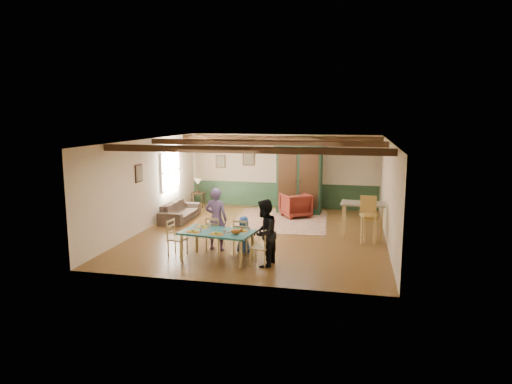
% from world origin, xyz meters
% --- Properties ---
extents(floor, '(8.00, 8.00, 0.00)m').
position_xyz_m(floor, '(0.00, 0.00, 0.00)').
color(floor, '#593819').
rests_on(floor, ground).
extents(wall_back, '(7.00, 0.02, 2.70)m').
position_xyz_m(wall_back, '(0.00, 4.00, 1.35)').
color(wall_back, beige).
rests_on(wall_back, floor).
extents(wall_left, '(0.02, 8.00, 2.70)m').
position_xyz_m(wall_left, '(-3.50, 0.00, 1.35)').
color(wall_left, beige).
rests_on(wall_left, floor).
extents(wall_right, '(0.02, 8.00, 2.70)m').
position_xyz_m(wall_right, '(3.50, 0.00, 1.35)').
color(wall_right, beige).
rests_on(wall_right, floor).
extents(ceiling, '(7.00, 8.00, 0.02)m').
position_xyz_m(ceiling, '(0.00, 0.00, 2.70)').
color(ceiling, silver).
rests_on(ceiling, wall_back).
extents(wainscot_back, '(6.95, 0.03, 0.90)m').
position_xyz_m(wainscot_back, '(0.00, 3.98, 0.45)').
color(wainscot_back, '#223F27').
rests_on(wainscot_back, floor).
extents(ceiling_beam_front, '(6.95, 0.16, 0.16)m').
position_xyz_m(ceiling_beam_front, '(0.00, -2.30, 2.61)').
color(ceiling_beam_front, black).
rests_on(ceiling_beam_front, ceiling).
extents(ceiling_beam_mid, '(6.95, 0.16, 0.16)m').
position_xyz_m(ceiling_beam_mid, '(0.00, 0.40, 2.61)').
color(ceiling_beam_mid, black).
rests_on(ceiling_beam_mid, ceiling).
extents(ceiling_beam_back, '(6.95, 0.16, 0.16)m').
position_xyz_m(ceiling_beam_back, '(0.00, 3.00, 2.61)').
color(ceiling_beam_back, black).
rests_on(ceiling_beam_back, ceiling).
extents(window_left, '(0.06, 1.60, 1.30)m').
position_xyz_m(window_left, '(-3.47, 1.70, 1.55)').
color(window_left, white).
rests_on(window_left, wall_left).
extents(picture_left_wall, '(0.04, 0.42, 0.52)m').
position_xyz_m(picture_left_wall, '(-3.47, -0.60, 1.75)').
color(picture_left_wall, gray).
rests_on(picture_left_wall, wall_left).
extents(picture_back_a, '(0.45, 0.04, 0.55)m').
position_xyz_m(picture_back_a, '(-1.30, 3.97, 1.80)').
color(picture_back_a, gray).
rests_on(picture_back_a, wall_back).
extents(picture_back_b, '(0.38, 0.04, 0.48)m').
position_xyz_m(picture_back_b, '(-2.40, 3.97, 1.65)').
color(picture_back_b, gray).
rests_on(picture_back_b, wall_back).
extents(dining_table, '(1.79, 1.16, 0.70)m').
position_xyz_m(dining_table, '(-0.52, -2.60, 0.35)').
color(dining_table, '#1D5C5A').
rests_on(dining_table, floor).
extents(dining_chair_far_left, '(0.44, 0.46, 0.89)m').
position_xyz_m(dining_chair_far_left, '(-0.80, -1.88, 0.44)').
color(dining_chair_far_left, tan).
rests_on(dining_chair_far_left, floor).
extents(dining_chair_far_right, '(0.44, 0.46, 0.89)m').
position_xyz_m(dining_chair_far_right, '(-0.06, -1.98, 0.44)').
color(dining_chair_far_right, tan).
rests_on(dining_chair_far_right, floor).
extents(dining_chair_end_left, '(0.46, 0.44, 0.89)m').
position_xyz_m(dining_chair_end_left, '(-1.59, -2.45, 0.44)').
color(dining_chair_end_left, tan).
rests_on(dining_chair_end_left, floor).
extents(dining_chair_end_right, '(0.46, 0.44, 0.89)m').
position_xyz_m(dining_chair_end_right, '(0.54, -2.74, 0.44)').
color(dining_chair_end_right, tan).
rests_on(dining_chair_end_right, floor).
extents(person_man, '(0.63, 0.46, 1.61)m').
position_xyz_m(person_man, '(-0.79, -1.80, 0.81)').
color(person_man, slate).
rests_on(person_man, floor).
extents(person_woman, '(0.68, 0.82, 1.54)m').
position_xyz_m(person_woman, '(0.63, -2.76, 0.77)').
color(person_woman, black).
rests_on(person_woman, floor).
extents(person_child, '(0.50, 0.36, 0.94)m').
position_xyz_m(person_child, '(-0.05, -1.91, 0.47)').
color(person_child, '#284FA2').
rests_on(person_child, floor).
extents(cat, '(0.35, 0.18, 0.17)m').
position_xyz_m(cat, '(-0.03, -2.76, 0.78)').
color(cat, orange).
rests_on(cat, dining_table).
extents(place_setting_near_left, '(0.41, 0.33, 0.11)m').
position_xyz_m(place_setting_near_left, '(-1.06, -2.76, 0.76)').
color(place_setting_near_left, gold).
rests_on(place_setting_near_left, dining_table).
extents(place_setting_near_center, '(0.41, 0.33, 0.11)m').
position_xyz_m(place_setting_near_center, '(-0.46, -2.84, 0.76)').
color(place_setting_near_center, gold).
rests_on(place_setting_near_center, dining_table).
extents(place_setting_far_left, '(0.41, 0.33, 0.11)m').
position_xyz_m(place_setting_far_left, '(-1.00, -2.29, 0.76)').
color(place_setting_far_left, gold).
rests_on(place_setting_far_left, dining_table).
extents(place_setting_far_right, '(0.41, 0.33, 0.11)m').
position_xyz_m(place_setting_far_right, '(0.02, -2.44, 0.76)').
color(place_setting_far_right, gold).
rests_on(place_setting_far_right, dining_table).
extents(area_rug, '(3.17, 3.69, 0.01)m').
position_xyz_m(area_rug, '(0.28, 1.80, 0.01)').
color(area_rug, tan).
rests_on(area_rug, floor).
extents(armoire, '(1.72, 0.75, 2.39)m').
position_xyz_m(armoire, '(0.71, 3.13, 1.20)').
color(armoire, '#133120').
rests_on(armoire, floor).
extents(armchair, '(1.21, 1.22, 0.81)m').
position_xyz_m(armchair, '(0.68, 2.40, 0.41)').
color(armchair, '#47110E').
rests_on(armchair, floor).
extents(sofa, '(0.82, 2.02, 0.59)m').
position_xyz_m(sofa, '(-2.97, 1.19, 0.29)').
color(sofa, '#3A2D24').
rests_on(sofa, floor).
extents(end_table, '(0.48, 0.48, 0.55)m').
position_xyz_m(end_table, '(-3.08, 3.28, 0.28)').
color(end_table, black).
rests_on(end_table, floor).
extents(table_lamp, '(0.32, 0.32, 0.50)m').
position_xyz_m(table_lamp, '(-3.08, 3.28, 0.80)').
color(table_lamp, beige).
rests_on(table_lamp, end_table).
extents(counter_table, '(1.23, 0.76, 1.00)m').
position_xyz_m(counter_table, '(2.85, 0.19, 0.50)').
color(counter_table, tan).
rests_on(counter_table, floor).
extents(bar_stool_left, '(0.46, 0.50, 1.27)m').
position_xyz_m(bar_stool_left, '(2.98, -0.37, 0.63)').
color(bar_stool_left, tan).
rests_on(bar_stool_left, floor).
extents(bar_stool_right, '(0.43, 0.46, 1.06)m').
position_xyz_m(bar_stool_right, '(3.04, -0.24, 0.53)').
color(bar_stool_right, tan).
rests_on(bar_stool_right, floor).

